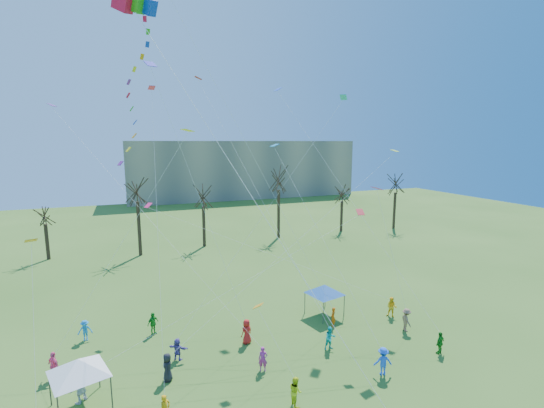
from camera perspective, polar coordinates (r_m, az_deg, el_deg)
name	(u,v)px	position (r m, az deg, el deg)	size (l,w,h in m)	color
distant_building	(243,169)	(103.40, -4.38, 5.29)	(60.00, 14.00, 15.00)	gray
bare_tree_row	(227,195)	(54.81, -6.85, 1.36)	(69.10, 8.41, 11.71)	black
big_box_kite	(141,93)	(21.88, -19.10, 15.50)	(6.29, 6.01, 24.16)	red
canopy_tent_white	(78,367)	(25.20, -27.15, -20.95)	(3.82, 3.82, 3.01)	#3F3F44
canopy_tent_blue	(325,289)	(33.57, 7.93, -12.60)	(3.58, 3.58, 2.75)	#3F3F44
festival_crowd	(247,350)	(27.61, -3.85, -21.05)	(26.52, 12.88, 1.86)	red
small_kites_aloft	(241,154)	(28.82, -4.64, 7.55)	(29.08, 18.34, 30.58)	#FF970D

